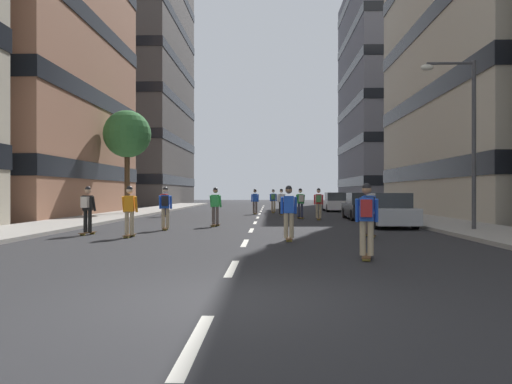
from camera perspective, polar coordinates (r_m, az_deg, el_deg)
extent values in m
plane|color=#28282B|center=(29.44, 0.16, -3.04)|extent=(133.53, 133.53, 0.00)
cube|color=#9E9991|center=(33.66, -15.19, -2.54)|extent=(3.48, 61.20, 0.14)
cube|color=#9E9991|center=(33.23, 15.99, -2.57)|extent=(3.48, 61.20, 0.14)
cube|color=silver|center=(5.43, -7.07, -16.80)|extent=(0.16, 2.20, 0.01)
cube|color=silver|center=(10.29, -2.77, -8.76)|extent=(0.16, 2.20, 0.01)
cube|color=silver|center=(15.24, -1.29, -5.90)|extent=(0.16, 2.20, 0.01)
cube|color=silver|center=(20.21, -0.55, -4.44)|extent=(0.16, 2.20, 0.01)
cube|color=silver|center=(25.20, -0.10, -3.55)|extent=(0.16, 2.20, 0.01)
cube|color=silver|center=(30.19, 0.20, -2.96)|extent=(0.16, 2.20, 0.01)
cube|color=silver|center=(35.18, 0.42, -2.54)|extent=(0.16, 2.20, 0.01)
cube|color=silver|center=(40.17, 0.58, -2.22)|extent=(0.16, 2.20, 0.01)
cube|color=silver|center=(45.17, 0.70, -1.97)|extent=(0.16, 2.20, 0.01)
cube|color=silver|center=(50.17, 0.80, -1.77)|extent=(0.16, 2.20, 0.01)
cube|color=silver|center=(55.16, 0.88, -1.61)|extent=(0.16, 2.20, 0.01)
cube|color=#4C4744|center=(67.50, -14.75, 13.39)|extent=(14.18, 21.68, 34.35)
cube|color=black|center=(65.69, -14.75, 1.22)|extent=(14.30, 21.80, 1.10)
cube|color=black|center=(65.97, -14.75, 5.48)|extent=(14.30, 21.80, 1.10)
cube|color=black|center=(66.62, -14.75, 9.69)|extent=(14.30, 21.80, 1.10)
cube|color=black|center=(67.62, -14.75, 13.79)|extent=(14.30, 21.80, 1.10)
cube|color=black|center=(68.95, -14.75, 17.75)|extent=(14.30, 21.80, 1.10)
cube|color=slate|center=(66.40, 16.83, 10.75)|extent=(14.18, 20.19, 27.87)
cube|color=black|center=(65.25, 16.83, 1.09)|extent=(14.30, 20.31, 1.10)
cube|color=black|center=(65.50, 16.83, 5.15)|extent=(14.30, 20.31, 1.10)
cube|color=black|center=(66.08, 16.83, 9.17)|extent=(14.30, 20.31, 1.10)
cube|color=black|center=(66.98, 16.83, 13.10)|extent=(14.30, 20.31, 1.10)
cube|color=black|center=(68.18, 16.83, 16.90)|extent=(14.30, 20.31, 1.10)
cube|color=silver|center=(40.38, 9.18, -1.46)|extent=(1.80, 4.40, 0.70)
cube|color=#2D3338|center=(40.22, 9.21, -0.51)|extent=(1.60, 2.10, 0.64)
cylinder|color=black|center=(41.74, 7.83, -1.70)|extent=(0.22, 0.64, 0.64)
cylinder|color=black|center=(41.94, 10.01, -1.69)|extent=(0.22, 0.64, 0.64)
cylinder|color=black|center=(38.85, 8.29, -1.83)|extent=(0.22, 0.64, 0.64)
cylinder|color=black|center=(39.07, 10.62, -1.82)|extent=(0.22, 0.64, 0.64)
cube|color=black|center=(28.86, 12.19, -2.05)|extent=(1.80, 4.40, 0.70)
cube|color=#2D3338|center=(28.70, 12.25, -0.73)|extent=(1.60, 2.10, 0.64)
cylinder|color=black|center=(30.17, 10.20, -2.36)|extent=(0.22, 0.64, 0.64)
cylinder|color=black|center=(30.45, 13.18, -2.34)|extent=(0.22, 0.64, 0.64)
cylinder|color=black|center=(27.31, 11.10, -2.61)|extent=(0.22, 0.64, 0.64)
cylinder|color=black|center=(27.61, 14.38, -2.58)|extent=(0.22, 0.64, 0.64)
cube|color=#B2B7BF|center=(22.95, 14.94, -2.59)|extent=(1.80, 4.40, 0.70)
cube|color=#2D3338|center=(22.78, 15.03, -0.92)|extent=(1.60, 2.10, 0.64)
cylinder|color=black|center=(24.21, 12.31, -2.95)|extent=(0.22, 0.64, 0.64)
cylinder|color=black|center=(24.56, 15.99, -2.91)|extent=(0.22, 0.64, 0.64)
cylinder|color=black|center=(21.37, 13.75, -3.34)|extent=(0.22, 0.64, 0.64)
cylinder|color=black|center=(21.76, 17.88, -3.28)|extent=(0.22, 0.64, 0.64)
cylinder|color=#4C3823|center=(34.76, -14.63, 1.16)|extent=(0.36, 0.36, 4.25)
sphere|color=#387A3D|center=(34.98, -14.63, 6.49)|extent=(3.21, 3.21, 3.21)
cylinder|color=#3F3F44|center=(20.91, 23.82, 5.00)|extent=(0.16, 0.16, 6.50)
cylinder|color=#3F3F44|center=(21.10, 21.50, 13.63)|extent=(1.80, 0.10, 0.10)
ellipsoid|color=silver|center=(20.78, 19.09, 13.42)|extent=(0.50, 0.30, 0.24)
cube|color=brown|center=(17.67, -14.39, -4.83)|extent=(0.23, 0.91, 0.02)
cylinder|color=#D8BF4C|center=(17.98, -14.07, -4.89)|extent=(0.18, 0.08, 0.07)
cylinder|color=#D8BF4C|center=(17.37, -14.72, -5.06)|extent=(0.18, 0.08, 0.07)
cylinder|color=tan|center=(17.67, -14.67, -3.49)|extent=(0.15, 0.15, 0.80)
cylinder|color=tan|center=(17.61, -14.11, -3.50)|extent=(0.15, 0.15, 0.80)
cube|color=orange|center=(17.61, -14.39, -1.30)|extent=(0.33, 0.21, 0.55)
cylinder|color=orange|center=(17.73, -15.01, -1.38)|extent=(0.10, 0.23, 0.55)
cylinder|color=orange|center=(17.59, -13.66, -1.39)|extent=(0.10, 0.23, 0.55)
sphere|color=beige|center=(17.63, -14.37, 0.18)|extent=(0.22, 0.22, 0.22)
sphere|color=black|center=(17.63, -14.37, 0.34)|extent=(0.21, 0.21, 0.21)
cube|color=brown|center=(33.33, 2.94, -2.54)|extent=(0.22, 0.91, 0.02)
cylinder|color=#D8BF4C|center=(33.65, 2.91, -2.60)|extent=(0.18, 0.07, 0.07)
cylinder|color=#D8BF4C|center=(33.01, 2.97, -2.65)|extent=(0.18, 0.07, 0.07)
cylinder|color=black|center=(33.31, 2.78, -1.84)|extent=(0.14, 0.14, 0.80)
cylinder|color=black|center=(33.32, 3.09, -1.84)|extent=(0.14, 0.14, 0.80)
cube|color=white|center=(33.30, 2.94, -0.68)|extent=(0.33, 0.21, 0.55)
cylinder|color=white|center=(33.34, 2.56, -0.72)|extent=(0.10, 0.23, 0.55)
cylinder|color=white|center=(33.36, 3.31, -0.72)|extent=(0.10, 0.23, 0.55)
sphere|color=beige|center=(33.32, 2.94, 0.11)|extent=(0.22, 0.22, 0.22)
sphere|color=black|center=(33.32, 2.94, 0.19)|extent=(0.21, 0.21, 0.21)
cube|color=brown|center=(11.87, 12.63, -7.21)|extent=(0.39, 0.92, 0.02)
cylinder|color=#D8BF4C|center=(12.19, 12.67, -7.24)|extent=(0.19, 0.11, 0.07)
cylinder|color=#D8BF4C|center=(11.56, 12.59, -7.64)|extent=(0.19, 0.11, 0.07)
cylinder|color=tan|center=(11.83, 12.20, -5.22)|extent=(0.17, 0.17, 0.80)
cylinder|color=tan|center=(11.82, 13.07, -5.23)|extent=(0.17, 0.17, 0.80)
cube|color=blue|center=(11.78, 12.63, -1.95)|extent=(0.36, 0.26, 0.55)
cylinder|color=blue|center=(11.84, 11.58, -2.08)|extent=(0.14, 0.24, 0.55)
cylinder|color=blue|center=(11.83, 13.71, -2.08)|extent=(0.14, 0.24, 0.55)
sphere|color=#997051|center=(11.79, 12.64, 0.26)|extent=(0.22, 0.22, 0.22)
sphere|color=black|center=(11.79, 12.64, 0.50)|extent=(0.21, 0.21, 0.21)
cube|color=#A52626|center=(11.60, 12.61, -1.84)|extent=(0.29, 0.21, 0.40)
cube|color=brown|center=(15.92, 3.80, -5.36)|extent=(0.21, 0.90, 0.02)
cylinder|color=#D8BF4C|center=(16.25, 3.75, -5.42)|extent=(0.18, 0.07, 0.07)
cylinder|color=#D8BF4C|center=(15.61, 3.85, -5.64)|extent=(0.18, 0.07, 0.07)
cylinder|color=tan|center=(15.89, 3.48, -3.88)|extent=(0.14, 0.14, 0.80)
cylinder|color=tan|center=(15.89, 4.13, -3.88)|extent=(0.14, 0.14, 0.80)
cube|color=blue|center=(15.86, 3.80, -1.44)|extent=(0.32, 0.20, 0.55)
cylinder|color=blue|center=(15.90, 3.00, -1.54)|extent=(0.09, 0.23, 0.55)
cylinder|color=blue|center=(15.92, 4.58, -1.54)|extent=(0.09, 0.23, 0.55)
sphere|color=#997051|center=(15.87, 3.80, 0.20)|extent=(0.22, 0.22, 0.22)
sphere|color=black|center=(15.87, 3.80, 0.38)|extent=(0.21, 0.21, 0.21)
cube|color=brown|center=(27.89, 7.23, -3.05)|extent=(0.25, 0.91, 0.02)
cylinder|color=#D8BF4C|center=(28.21, 7.20, -3.11)|extent=(0.18, 0.08, 0.07)
cylinder|color=#D8BF4C|center=(27.57, 7.26, -3.18)|extent=(0.18, 0.08, 0.07)
cylinder|color=tan|center=(27.87, 7.05, -2.20)|extent=(0.15, 0.15, 0.80)
cylinder|color=tan|center=(27.87, 7.42, -2.20)|extent=(0.15, 0.15, 0.80)
cube|color=red|center=(27.85, 7.23, -0.81)|extent=(0.33, 0.22, 0.55)
cylinder|color=red|center=(27.89, 6.77, -0.87)|extent=(0.10, 0.23, 0.55)
cylinder|color=red|center=(27.91, 7.68, -0.87)|extent=(0.10, 0.23, 0.55)
sphere|color=beige|center=(27.87, 7.23, 0.12)|extent=(0.22, 0.22, 0.22)
sphere|color=black|center=(27.87, 7.23, 0.23)|extent=(0.21, 0.21, 0.21)
cube|color=#4C8C4C|center=(27.67, 7.25, -0.76)|extent=(0.27, 0.17, 0.40)
cube|color=brown|center=(32.02, -10.52, -2.65)|extent=(0.26, 0.91, 0.02)
cylinder|color=#D8BF4C|center=(32.33, -10.36, -2.71)|extent=(0.18, 0.08, 0.07)
cylinder|color=#D8BF4C|center=(31.71, -10.68, -2.76)|extent=(0.18, 0.08, 0.07)
cylinder|color=#2D334C|center=(32.03, -10.67, -1.91)|extent=(0.15, 0.15, 0.80)
cylinder|color=#2D334C|center=(31.98, -10.36, -1.91)|extent=(0.15, 0.15, 0.80)
cube|color=red|center=(31.99, -10.52, -0.70)|extent=(0.33, 0.22, 0.55)
cylinder|color=red|center=(32.10, -10.87, -0.75)|extent=(0.11, 0.23, 0.55)
cylinder|color=red|center=(31.98, -10.11, -0.75)|extent=(0.11, 0.23, 0.55)
sphere|color=tan|center=(32.00, -10.51, 0.11)|extent=(0.22, 0.22, 0.22)
sphere|color=black|center=(32.00, -10.51, 0.20)|extent=(0.21, 0.21, 0.21)
cube|color=brown|center=(29.11, 5.14, -2.92)|extent=(0.39, 0.92, 0.02)
cylinder|color=#D8BF4C|center=(29.42, 4.97, -2.98)|extent=(0.19, 0.11, 0.07)
cylinder|color=#D8BF4C|center=(28.81, 5.31, -3.04)|extent=(0.19, 0.11, 0.07)
cylinder|color=#2D334C|center=(29.07, 4.97, -2.11)|extent=(0.17, 0.17, 0.80)
cylinder|color=#2D334C|center=(29.12, 5.31, -2.10)|extent=(0.17, 0.17, 0.80)
cube|color=green|center=(29.08, 5.14, -0.78)|extent=(0.36, 0.26, 0.55)
cylinder|color=green|center=(29.07, 4.70, -0.83)|extent=(0.14, 0.24, 0.55)
cylinder|color=green|center=(29.18, 5.53, -0.83)|extent=(0.14, 0.24, 0.55)
sphere|color=beige|center=(29.09, 5.13, 0.12)|extent=(0.22, 0.22, 0.22)
sphere|color=black|center=(29.09, 5.13, 0.22)|extent=(0.21, 0.21, 0.21)
cube|color=beige|center=(28.90, 5.24, -0.72)|extent=(0.29, 0.21, 0.40)
cube|color=brown|center=(20.76, -10.40, -4.10)|extent=(0.29, 0.92, 0.02)
cylinder|color=#D8BF4C|center=(21.08, -10.31, -4.17)|extent=(0.19, 0.09, 0.07)
cylinder|color=#D8BF4C|center=(20.44, -10.50, -4.30)|extent=(0.19, 0.09, 0.07)
cylinder|color=tan|center=(20.74, -10.65, -2.97)|extent=(0.15, 0.15, 0.80)
cylinder|color=tan|center=(20.72, -10.16, -2.97)|extent=(0.15, 0.15, 0.80)
cube|color=blue|center=(20.71, -10.40, -1.10)|extent=(0.34, 0.23, 0.55)
cylinder|color=blue|center=(20.78, -10.99, -1.17)|extent=(0.11, 0.24, 0.55)
cylinder|color=blue|center=(20.74, -9.78, -1.18)|extent=(0.11, 0.24, 0.55)
sphere|color=beige|center=(20.72, -10.40, 0.16)|extent=(0.22, 0.22, 0.22)
sphere|color=black|center=(20.72, -10.40, 0.30)|extent=(0.21, 0.21, 0.21)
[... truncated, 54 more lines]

